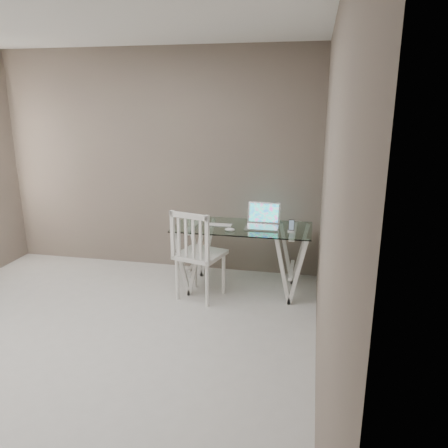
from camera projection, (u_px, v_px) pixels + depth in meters
The scene contains 7 objects.
room at pixel (43, 152), 3.22m from camera, with size 4.50×4.52×2.71m.
desk at pixel (242, 258), 4.90m from camera, with size 1.50×0.70×0.75m.
chair at pixel (196, 251), 4.60m from camera, with size 0.56×0.56×1.00m.
laptop at pixel (263, 221), 4.81m from camera, with size 0.36×0.33×0.24m.
keyboard at pixel (220, 225), 4.85m from camera, with size 0.29×0.12×0.01m, color silver.
mouse at pixel (230, 229), 4.64m from camera, with size 0.11×0.06×0.03m, color white.
phone_dock at pixel (291, 229), 4.60m from camera, with size 0.07×0.07×0.13m.
Camera 1 is at (1.90, -2.88, 2.08)m, focal length 35.00 mm.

